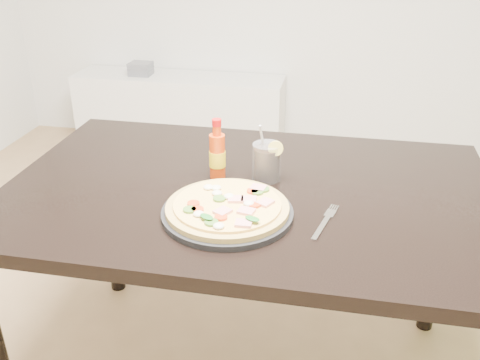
% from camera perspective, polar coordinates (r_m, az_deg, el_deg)
% --- Properties ---
extents(dining_table, '(1.40, 0.90, 0.75)m').
position_cam_1_polar(dining_table, '(1.58, 0.84, -3.40)').
color(dining_table, black).
rests_on(dining_table, ground).
extents(plate, '(0.34, 0.34, 0.02)m').
position_cam_1_polar(plate, '(1.39, -1.35, -3.53)').
color(plate, black).
rests_on(plate, dining_table).
extents(pizza, '(0.32, 0.32, 0.03)m').
position_cam_1_polar(pizza, '(1.38, -1.33, -2.85)').
color(pizza, tan).
rests_on(pizza, plate).
extents(hot_sauce_bottle, '(0.05, 0.05, 0.18)m').
position_cam_1_polar(hot_sauce_bottle, '(1.57, -2.43, 2.69)').
color(hot_sauce_bottle, '#C93C0B').
rests_on(hot_sauce_bottle, dining_table).
extents(cola_cup, '(0.09, 0.08, 0.17)m').
position_cam_1_polar(cola_cup, '(1.57, 2.87, 1.88)').
color(cola_cup, black).
rests_on(cola_cup, dining_table).
extents(fork, '(0.06, 0.19, 0.00)m').
position_cam_1_polar(fork, '(1.39, 9.13, -4.31)').
color(fork, silver).
rests_on(fork, dining_table).
extents(media_console, '(1.40, 0.34, 0.50)m').
position_cam_1_polar(media_console, '(3.70, -6.42, 7.22)').
color(media_console, white).
rests_on(media_console, ground).
extents(cd_stack, '(0.14, 0.12, 0.08)m').
position_cam_1_polar(cd_stack, '(3.68, -10.55, 11.59)').
color(cd_stack, slate).
rests_on(cd_stack, media_console).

